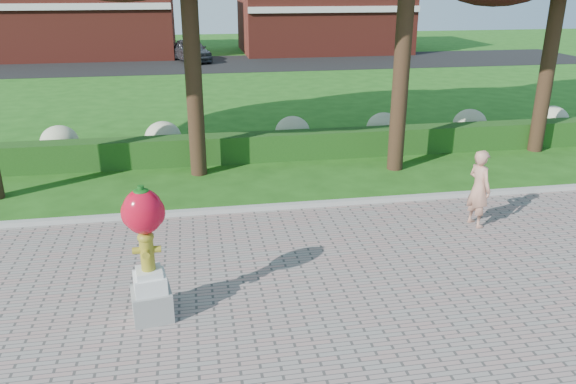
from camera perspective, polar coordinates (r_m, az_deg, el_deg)
The scene contains 10 objects.
ground at distance 10.46m, azimuth 2.98°, elevation -7.99°, with size 100.00×100.00×0.00m, color #1F5314.
curb at distance 13.09m, azimuth 0.09°, elevation -1.50°, with size 40.00×0.18×0.15m, color #ADADA5.
lawn_hedge at distance 16.72m, azimuth -2.30°, elevation 4.63°, with size 24.00×0.70×0.80m, color #163F12.
hydrangea_row at distance 17.72m, azimuth -0.90°, elevation 6.07°, with size 20.10×1.10×0.99m.
street at distance 37.33m, azimuth -6.77°, elevation 12.81°, with size 50.00×8.00×0.02m, color black.
building_left at distance 43.68m, azimuth -21.34°, elevation 17.34°, with size 14.00×8.00×7.00m, color maroon.
building_right at distance 44.15m, azimuth 3.49°, elevation 18.26°, with size 12.00×8.00×6.40m, color maroon.
hydrant_sculpture at distance 8.75m, azimuth -14.15°, elevation -5.77°, with size 0.68×0.68×2.21m.
woman at distance 12.59m, azimuth 18.83°, elevation 0.36°, with size 0.61×0.40×1.68m, color tan.
parked_car at distance 38.59m, azimuth -9.83°, elevation 14.03°, with size 1.74×4.32×1.47m, color #3B3C42.
Camera 1 is at (-2.11, -8.94, 5.01)m, focal length 35.00 mm.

